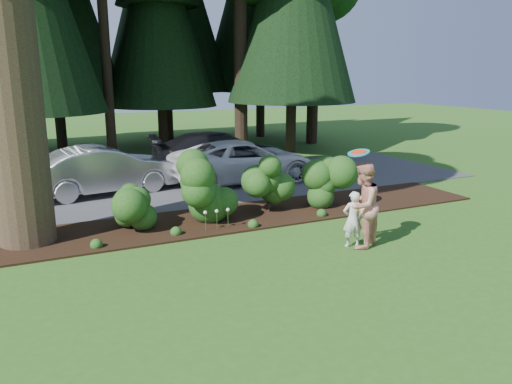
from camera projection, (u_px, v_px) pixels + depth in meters
ground at (271, 261)px, 10.53m from camera, size 80.00×80.00×0.00m
mulch_bed at (216, 220)px, 13.39m from camera, size 16.00×2.50×0.05m
driveway at (173, 187)px, 17.13m from camera, size 22.00×6.00×0.03m
shrub_row at (244, 189)px, 13.42m from camera, size 6.53×1.60×1.61m
lily_cluster at (217, 212)px, 12.40m from camera, size 0.69×0.09×0.57m
car_silver_wagon at (105, 170)px, 16.11m from camera, size 4.86×2.32×1.54m
car_white_suv at (244, 161)px, 17.87m from camera, size 5.41×2.63×1.48m
car_dark_suv at (221, 153)px, 19.36m from camera, size 5.73×2.96×1.59m
child at (353, 219)px, 11.28m from camera, size 0.53×0.41×1.30m
adult at (363, 205)px, 11.18m from camera, size 1.20×1.13×1.96m
frisbee at (359, 153)px, 10.86m from camera, size 0.48×0.48×0.14m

